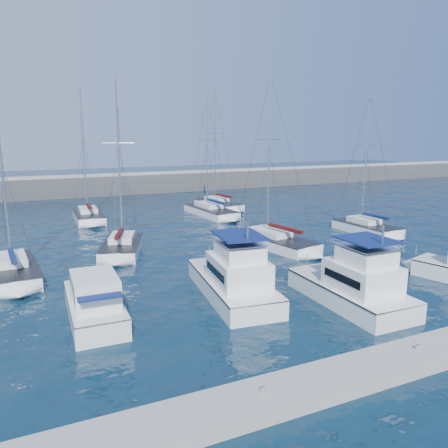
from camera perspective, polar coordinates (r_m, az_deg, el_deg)
name	(u,v)px	position (r m, az deg, el deg)	size (l,w,h in m)	color
ground	(285,286)	(30.18, 7.96, -8.05)	(220.00, 220.00, 0.00)	black
breakwater	(123,187)	(77.92, -13.06, 4.75)	(160.00, 6.00, 4.45)	#424244
dock	(416,356)	(22.40, 23.84, -15.46)	(40.00, 2.20, 0.60)	gray
dock_cleat_near_port	(263,390)	(17.60, 5.07, -20.75)	(0.16, 0.16, 0.25)	silver
dock_cleat_centre	(417,347)	(22.21, 23.93, -14.48)	(0.16, 0.16, 0.25)	silver
motor_yacht_port_outer	(95,304)	(25.45, -16.53, -10.00)	(2.90, 7.28, 3.20)	white
motor_yacht_port_inner	(234,280)	(27.56, 1.35, -7.38)	(4.54, 9.71, 4.69)	white
motor_yacht_stbd_inner	(354,287)	(27.58, 16.64, -7.87)	(3.69, 8.41, 4.69)	white
sailboat_mid_a	(13,271)	(34.91, -25.86, -5.52)	(3.71, 8.32, 12.97)	white
sailboat_mid_b	(122,247)	(38.91, -13.19, -2.89)	(5.27, 7.88, 15.00)	white
sailboat_mid_d	(274,241)	(40.20, 6.49, -2.20)	(4.83, 9.51, 15.43)	white
sailboat_mid_e	(366,228)	(47.82, 18.10, -0.46)	(3.42, 7.43, 14.27)	white
sailboat_back_a	(89,216)	(54.07, -17.27, 0.97)	(3.22, 7.90, 15.63)	white
sailboat_back_b	(211,211)	(55.17, -1.77, 1.68)	(4.00, 9.58, 14.97)	white
sailboat_back_c	(218,205)	(60.11, -0.78, 2.55)	(4.18, 8.63, 16.33)	white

